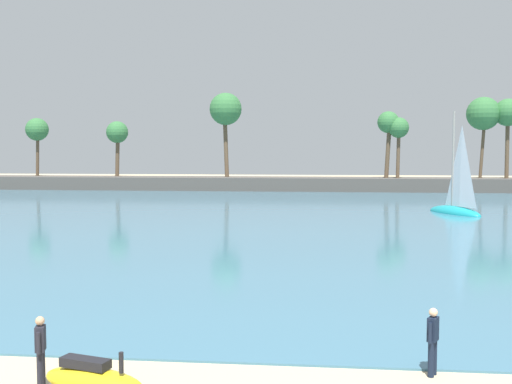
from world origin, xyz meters
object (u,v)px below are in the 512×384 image
Objects in this scene: sailboat_near_shore at (456,204)px; person_at_waterline at (433,339)px; person_rigging_by_gear at (41,349)px; watercraft_on_trailer at (93,383)px.

person_at_waterline is at bearing -102.39° from sailboat_near_shore.
person_rigging_by_gear is 0.18× the size of sailboat_near_shore.
watercraft_on_trailer is at bearing -160.41° from person_at_waterline.
watercraft_on_trailer is 1.67× the size of person_at_waterline.
watercraft_on_trailer is at bearing -111.03° from sailboat_near_shore.
sailboat_near_shore reaches higher than watercraft_on_trailer.
watercraft_on_trailer is 7.95m from person_at_waterline.
sailboat_near_shore reaches higher than person_rigging_by_gear.
person_rigging_by_gear reaches higher than watercraft_on_trailer.
watercraft_on_trailer is at bearing -30.75° from person_rigging_by_gear.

